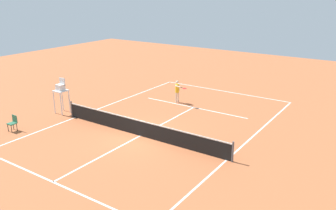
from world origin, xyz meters
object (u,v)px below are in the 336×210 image
(player_serving, at_px, (178,90))
(tennis_ball, at_px, (180,116))
(umpire_chair, at_px, (61,90))
(courtside_chair_near, at_px, (13,122))

(player_serving, relative_size, tennis_ball, 24.78)
(player_serving, xyz_separation_m, tennis_ball, (-1.66, 2.35, -0.97))
(umpire_chair, bearing_deg, courtside_chair_near, 91.45)
(player_serving, xyz_separation_m, courtside_chair_near, (5.17, 10.03, -0.47))
(player_serving, xyz_separation_m, umpire_chair, (5.27, 6.26, 0.60))
(umpire_chair, relative_size, courtside_chair_near, 2.54)
(player_serving, height_order, umpire_chair, umpire_chair)
(umpire_chair, bearing_deg, player_serving, -130.08)
(player_serving, bearing_deg, umpire_chair, -25.30)
(player_serving, height_order, tennis_ball, player_serving)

